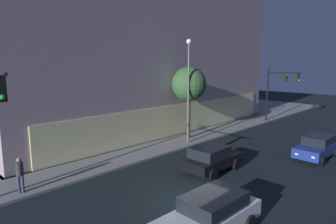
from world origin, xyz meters
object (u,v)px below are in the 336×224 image
object	(u,v)px
pedestrian_waiting	(20,172)
sidewalk_tree	(189,84)
car_black	(211,158)
traffic_light_far_corner	(279,85)
car_white	(209,215)
street_lamp_sidewalk	(189,79)
modern_building	(96,50)
car_blue	(317,146)

from	to	relation	value
pedestrian_waiting	sidewalk_tree	bearing A→B (deg)	4.46
sidewalk_tree	car_black	xyz separation A→B (m)	(-5.00, -6.05, -4.08)
traffic_light_far_corner	car_white	size ratio (longest dim) A/B	1.27
pedestrian_waiting	car_black	world-z (taller)	pedestrian_waiting
traffic_light_far_corner	street_lamp_sidewalk	xyz separation A→B (m)	(-13.89, 1.60, 1.05)
pedestrian_waiting	car_white	size ratio (longest dim) A/B	0.39
modern_building	car_black	xyz separation A→B (m)	(-5.78, -21.84, -7.50)
traffic_light_far_corner	car_blue	distance (m)	13.09
sidewalk_tree	car_blue	world-z (taller)	sidewalk_tree
car_blue	pedestrian_waiting	bearing A→B (deg)	152.63
traffic_light_far_corner	pedestrian_waiting	bearing A→B (deg)	176.99
car_white	sidewalk_tree	bearing A→B (deg)	43.30
sidewalk_tree	pedestrian_waiting	world-z (taller)	sidewalk_tree
traffic_light_far_corner	car_white	world-z (taller)	traffic_light_far_corner
car_white	car_blue	distance (m)	13.17
modern_building	car_white	size ratio (longest dim) A/B	6.46
car_white	car_black	bearing A→B (deg)	35.29
pedestrian_waiting	car_black	size ratio (longest dim) A/B	0.45
street_lamp_sidewalk	sidewalk_tree	xyz separation A→B (m)	(1.22, 0.96, -0.52)
traffic_light_far_corner	car_blue	world-z (taller)	traffic_light_far_corner
car_white	car_blue	xyz separation A→B (m)	(13.17, 0.14, -0.01)
traffic_light_far_corner	car_black	distance (m)	18.35
pedestrian_waiting	traffic_light_far_corner	bearing A→B (deg)	-3.01
traffic_light_far_corner	pedestrian_waiting	xyz separation A→B (m)	(-27.24, 1.43, -3.12)
traffic_light_far_corner	car_black	bearing A→B (deg)	-168.85
car_white	pedestrian_waiting	bearing A→B (deg)	113.31
pedestrian_waiting	car_blue	xyz separation A→B (m)	(17.03, -8.82, -0.43)
sidewalk_tree	car_white	bearing A→B (deg)	-136.70
sidewalk_tree	car_blue	bearing A→B (deg)	-76.13
traffic_light_far_corner	sidewalk_tree	world-z (taller)	sidewalk_tree
car_white	car_black	distance (m)	7.00
car_white	car_black	world-z (taller)	car_white
modern_building	sidewalk_tree	world-z (taller)	modern_building
car_black	car_blue	xyz separation A→B (m)	(7.45, -3.90, -0.01)
modern_building	car_white	bearing A→B (deg)	-113.94
sidewalk_tree	pedestrian_waiting	xyz separation A→B (m)	(-14.57, -1.14, -3.65)
pedestrian_waiting	car_blue	distance (m)	19.18
modern_building	car_white	world-z (taller)	modern_building
car_white	car_black	size ratio (longest dim) A/B	1.17
sidewalk_tree	car_black	bearing A→B (deg)	-129.55
street_lamp_sidewalk	car_blue	bearing A→B (deg)	-67.72
pedestrian_waiting	car_white	xyz separation A→B (m)	(3.86, -8.96, -0.42)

